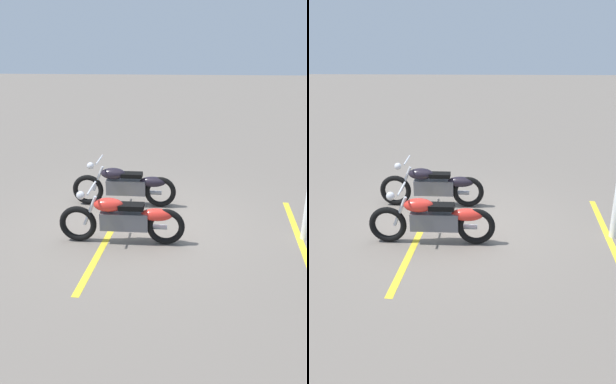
# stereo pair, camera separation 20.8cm
# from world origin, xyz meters

# --- Properties ---
(ground_plane) EXTENTS (60.00, 60.00, 0.00)m
(ground_plane) POSITION_xyz_m (0.00, 0.00, 0.00)
(ground_plane) COLOR slate
(motorcycle_bright_foreground) EXTENTS (2.23, 0.62, 1.04)m
(motorcycle_bright_foreground) POSITION_xyz_m (-0.20, -0.84, 0.46)
(motorcycle_bright_foreground) COLOR black
(motorcycle_bright_foreground) RESTS_ON ground
(motorcycle_dark_foreground) EXTENTS (2.23, 0.62, 1.04)m
(motorcycle_dark_foreground) POSITION_xyz_m (-0.38, 0.84, 0.46)
(motorcycle_dark_foreground) COLOR black
(motorcycle_dark_foreground) RESTS_ON ground
(bollard_post) EXTENTS (0.14, 0.14, 1.03)m
(bollard_post) POSITION_xyz_m (3.03, -0.50, 0.51)
(bollard_post) COLOR white
(bollard_post) RESTS_ON ground
(parking_stripe_near) EXTENTS (0.40, 3.20, 0.01)m
(parking_stripe_near) POSITION_xyz_m (-0.57, -0.94, 0.00)
(parking_stripe_near) COLOR yellow
(parking_stripe_near) RESTS_ON ground
(parking_stripe_mid) EXTENTS (0.40, 3.20, 0.01)m
(parking_stripe_mid) POSITION_xyz_m (2.96, -0.40, 0.00)
(parking_stripe_mid) COLOR yellow
(parking_stripe_mid) RESTS_ON ground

